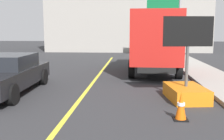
{
  "coord_description": "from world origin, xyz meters",
  "views": [
    {
      "loc": [
        1.71,
        1.26,
        2.25
      ],
      "look_at": [
        1.35,
        6.0,
        1.56
      ],
      "focal_mm": 43.4,
      "sensor_mm": 36.0,
      "label": 1
    }
  ],
  "objects_px": {
    "traffic_cone_mid_lane": "(181,106)",
    "highway_guide_sign": "(170,16)",
    "arrow_board_trailer": "(186,85)",
    "box_truck": "(154,40)",
    "pickup_car": "(6,74)"
  },
  "relations": [
    {
      "from": "arrow_board_trailer",
      "to": "highway_guide_sign",
      "type": "relative_size",
      "value": 0.54
    },
    {
      "from": "arrow_board_trailer",
      "to": "highway_guide_sign",
      "type": "height_order",
      "value": "highway_guide_sign"
    },
    {
      "from": "arrow_board_trailer",
      "to": "box_truck",
      "type": "xyz_separation_m",
      "value": [
        -0.61,
        5.88,
        1.26
      ]
    },
    {
      "from": "arrow_board_trailer",
      "to": "box_truck",
      "type": "height_order",
      "value": "box_truck"
    },
    {
      "from": "arrow_board_trailer",
      "to": "traffic_cone_mid_lane",
      "type": "height_order",
      "value": "arrow_board_trailer"
    },
    {
      "from": "pickup_car",
      "to": "traffic_cone_mid_lane",
      "type": "relative_size",
      "value": 6.7
    },
    {
      "from": "traffic_cone_mid_lane",
      "to": "highway_guide_sign",
      "type": "bearing_deg",
      "value": 83.59
    },
    {
      "from": "pickup_car",
      "to": "highway_guide_sign",
      "type": "xyz_separation_m",
      "value": [
        7.67,
        13.62,
        2.73
      ]
    },
    {
      "from": "highway_guide_sign",
      "to": "traffic_cone_mid_lane",
      "type": "bearing_deg",
      "value": -96.41
    },
    {
      "from": "box_truck",
      "to": "traffic_cone_mid_lane",
      "type": "bearing_deg",
      "value": -89.31
    },
    {
      "from": "highway_guide_sign",
      "to": "traffic_cone_mid_lane",
      "type": "xyz_separation_m",
      "value": [
        -1.83,
        -16.28,
        -3.06
      ]
    },
    {
      "from": "highway_guide_sign",
      "to": "arrow_board_trailer",
      "type": "bearing_deg",
      "value": -95.27
    },
    {
      "from": "pickup_car",
      "to": "highway_guide_sign",
      "type": "distance_m",
      "value": 15.87
    },
    {
      "from": "box_truck",
      "to": "pickup_car",
      "type": "xyz_separation_m",
      "value": [
        -5.74,
        -5.3,
        -1.04
      ]
    },
    {
      "from": "pickup_car",
      "to": "box_truck",
      "type": "bearing_deg",
      "value": 42.67
    }
  ]
}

